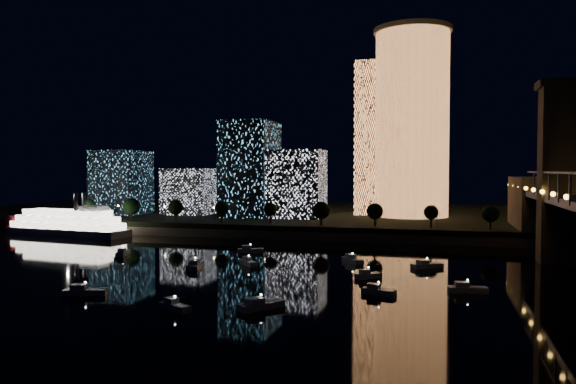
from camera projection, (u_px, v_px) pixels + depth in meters
name	position (u px, v px, depth m)	size (l,w,h in m)	color
ground	(283.00, 286.00, 123.34)	(520.00, 520.00, 0.00)	black
far_bank	(371.00, 217.00, 277.47)	(420.00, 160.00, 5.00)	black
seawall	(345.00, 237.00, 202.32)	(420.00, 6.00, 3.00)	#6B5E4C
tower_cylindrical	(412.00, 123.00, 248.17)	(34.00, 34.00, 82.75)	#F4924E
tower_rectangular	(381.00, 139.00, 261.87)	(22.07, 22.07, 70.24)	#F4924E
midrise_blocks	(220.00, 179.00, 253.86)	(106.62, 29.16, 42.10)	white
riverboat	(62.00, 224.00, 221.72)	(57.94, 18.68, 17.16)	silver
motorboats	(271.00, 272.00, 135.91)	(104.18, 76.88, 2.78)	silver
esplanade_trees	(264.00, 209.00, 216.32)	(165.89, 6.77, 8.88)	black
street_lamps	(265.00, 212.00, 222.54)	(132.70, 0.70, 5.65)	black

